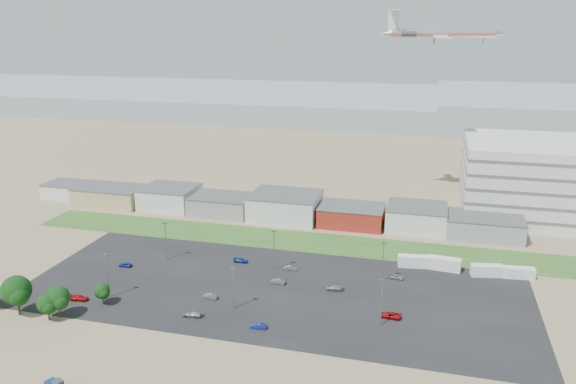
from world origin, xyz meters
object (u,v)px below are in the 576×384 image
(parked_car_7, at_px, (278,281))
(parked_car_12, at_px, (334,288))
(parked_car_5, at_px, (125,265))
(parked_car_4, at_px, (210,296))
(box_trailer_a, at_px, (414,261))
(parked_car_3, at_px, (192,314))
(parked_car_10, at_px, (79,298))
(parked_car_13, at_px, (259,326))
(parked_car_6, at_px, (241,260))
(parked_car_0, at_px, (390,315))
(airliner, at_px, (443,34))
(parked_car_8, at_px, (397,277))
(parked_car_11, at_px, (291,268))

(parked_car_7, distance_m, parked_car_12, 13.90)
(parked_car_5, distance_m, parked_car_7, 41.57)
(parked_car_5, bearing_deg, parked_car_4, 67.74)
(box_trailer_a, relative_size, parked_car_4, 2.27)
(parked_car_7, xyz_separation_m, parked_car_12, (13.90, -0.05, -0.02))
(parked_car_3, bearing_deg, box_trailer_a, 124.21)
(parked_car_5, height_order, parked_car_12, parked_car_12)
(parked_car_10, height_order, parked_car_13, parked_car_10)
(parked_car_6, bearing_deg, parked_car_0, -116.22)
(parked_car_4, bearing_deg, parked_car_0, 97.56)
(box_trailer_a, height_order, parked_car_3, box_trailer_a)
(box_trailer_a, distance_m, parked_car_13, 50.19)
(airliner, height_order, parked_car_10, airliner)
(parked_car_3, relative_size, parked_car_4, 1.16)
(parked_car_10, bearing_deg, parked_car_5, -7.77)
(airliner, relative_size, parked_car_7, 11.13)
(airliner, distance_m, parked_car_13, 122.06)
(parked_car_7, xyz_separation_m, parked_car_8, (28.02, 9.97, -0.03))
(parked_car_5, relative_size, parked_car_13, 1.02)
(box_trailer_a, bearing_deg, parked_car_5, -172.85)
(box_trailer_a, distance_m, parked_car_4, 54.11)
(airliner, distance_m, parked_car_8, 91.62)
(parked_car_11, bearing_deg, box_trailer_a, -76.38)
(parked_car_6, bearing_deg, parked_car_13, -155.01)
(parked_car_5, bearing_deg, airliner, 135.57)
(parked_car_4, xyz_separation_m, parked_car_7, (13.10, 11.53, 0.02))
(airliner, bearing_deg, parked_car_8, -102.08)
(parked_car_4, height_order, parked_car_8, parked_car_4)
(parked_car_5, bearing_deg, parked_car_3, 53.29)
(parked_car_0, relative_size, parked_car_3, 1.07)
(parked_car_6, height_order, parked_car_11, parked_car_11)
(parked_car_7, relative_size, parked_car_13, 1.09)
(parked_car_11, bearing_deg, parked_car_12, -128.46)
(parked_car_10, distance_m, parked_car_12, 59.34)
(parked_car_4, relative_size, parked_car_12, 0.88)
(parked_car_0, relative_size, parked_car_7, 1.20)
(parked_car_10, bearing_deg, parked_car_3, -97.40)
(parked_car_0, relative_size, parked_car_8, 1.30)
(parked_car_3, xyz_separation_m, parked_car_5, (-27.91, 19.92, -0.02))
(airliner, height_order, parked_car_6, airliner)
(parked_car_6, xyz_separation_m, parked_car_11, (14.21, -1.48, 0.01))
(parked_car_12, bearing_deg, parked_car_3, -60.16)
(parked_car_7, distance_m, parked_car_8, 29.74)
(parked_car_5, relative_size, parked_car_7, 0.93)
(box_trailer_a, bearing_deg, airliner, 79.41)
(parked_car_6, xyz_separation_m, parked_car_13, (14.96, -31.43, -0.01))
(parked_car_0, bearing_deg, parked_car_10, -78.11)
(box_trailer_a, xyz_separation_m, parked_car_13, (-29.91, -40.29, -0.97))
(parked_car_11, bearing_deg, parked_car_5, 96.89)
(airliner, xyz_separation_m, parked_car_13, (-33.12, -102.33, -57.71))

